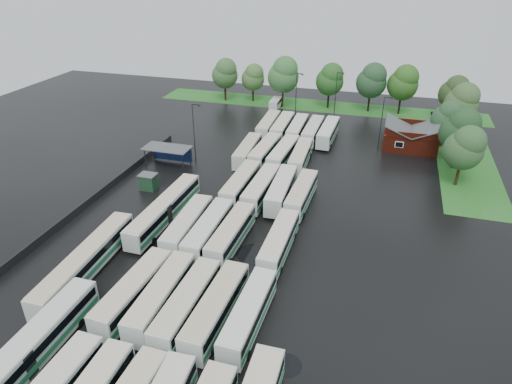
# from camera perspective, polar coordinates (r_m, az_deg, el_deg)

# --- Properties ---
(ground) EXTENTS (160.00, 160.00, 0.00)m
(ground) POSITION_cam_1_polar(r_m,az_deg,el_deg) (59.61, -5.19, -7.06)
(ground) COLOR black
(ground) RESTS_ON ground
(brick_building) EXTENTS (10.07, 8.60, 5.39)m
(brick_building) POSITION_cam_1_polar(r_m,az_deg,el_deg) (93.68, 18.71, 6.32)
(brick_building) COLOR #621B0D
(brick_building) RESTS_ON ground
(wash_shed) EXTENTS (8.20, 4.20, 3.58)m
(wash_shed) POSITION_cam_1_polar(r_m,az_deg,el_deg) (82.33, -10.92, 5.23)
(wash_shed) COLOR #2D2D30
(wash_shed) RESTS_ON ground
(utility_hut) EXTENTS (2.70, 2.20, 2.62)m
(utility_hut) POSITION_cam_1_polar(r_m,az_deg,el_deg) (75.09, -13.30, 1.27)
(utility_hut) COLOR #17381F
(utility_hut) RESTS_ON ground
(grass_strip_north) EXTENTS (80.00, 10.00, 0.01)m
(grass_strip_north) POSITION_cam_1_polar(r_m,az_deg,el_deg) (116.28, 7.59, 10.65)
(grass_strip_north) COLOR #276F22
(grass_strip_north) RESTS_ON ground
(grass_strip_east) EXTENTS (10.00, 50.00, 0.01)m
(grass_strip_east) POSITION_cam_1_polar(r_m,az_deg,el_deg) (95.42, 24.51, 4.41)
(grass_strip_east) COLOR #276F22
(grass_strip_east) RESTS_ON ground
(west_fence) EXTENTS (0.10, 50.00, 1.20)m
(west_fence) POSITION_cam_1_polar(r_m,az_deg,el_deg) (75.07, -18.91, -0.18)
(west_fence) COLOR #2D2D30
(west_fence) RESTS_ON ground
(bus_r1c0) EXTENTS (3.24, 12.54, 3.46)m
(bus_r1c0) POSITION_cam_1_polar(r_m,az_deg,el_deg) (51.48, -14.99, -11.90)
(bus_r1c0) COLOR silver
(bus_r1c0) RESTS_ON ground
(bus_r1c1) EXTENTS (2.79, 12.43, 3.45)m
(bus_r1c1) POSITION_cam_1_polar(r_m,az_deg,el_deg) (50.23, -11.72, -12.61)
(bus_r1c1) COLOR silver
(bus_r1c1) RESTS_ON ground
(bus_r1c2) EXTENTS (2.86, 12.49, 3.46)m
(bus_r1c2) POSITION_cam_1_polar(r_m,az_deg,el_deg) (48.80, -8.61, -13.70)
(bus_r1c2) COLOR silver
(bus_r1c2) RESTS_ON ground
(bus_r1c3) EXTENTS (3.06, 12.59, 3.48)m
(bus_r1c3) POSITION_cam_1_polar(r_m,az_deg,el_deg) (47.96, -5.00, -14.30)
(bus_r1c3) COLOR silver
(bus_r1c3) RESTS_ON ground
(bus_r1c4) EXTENTS (2.79, 12.00, 3.33)m
(bus_r1c4) POSITION_cam_1_polar(r_m,az_deg,el_deg) (47.32, -0.92, -15.03)
(bus_r1c4) COLOR silver
(bus_r1c4) RESTS_ON ground
(bus_r2c0) EXTENTS (3.00, 12.46, 3.45)m
(bus_r2c0) POSITION_cam_1_polar(r_m,az_deg,el_deg) (61.13, -8.54, -4.18)
(bus_r2c0) COLOR silver
(bus_r2c0) RESTS_ON ground
(bus_r2c1) EXTENTS (2.70, 12.53, 3.49)m
(bus_r2c1) POSITION_cam_1_polar(r_m,az_deg,el_deg) (59.81, -5.92, -4.76)
(bus_r2c1) COLOR silver
(bus_r2c1) RESTS_ON ground
(bus_r2c2) EXTENTS (2.91, 12.22, 3.38)m
(bus_r2c2) POSITION_cam_1_polar(r_m,az_deg,el_deg) (58.94, -3.12, -5.24)
(bus_r2c2) COLOR silver
(bus_r2c2) RESTS_ON ground
(bus_r2c4) EXTENTS (2.62, 12.05, 3.35)m
(bus_r2c4) POSITION_cam_1_polar(r_m,az_deg,el_deg) (57.42, 2.90, -6.25)
(bus_r2c4) COLOR silver
(bus_r2c4) RESTS_ON ground
(bus_r3c1) EXTENTS (2.88, 12.57, 3.49)m
(bus_r3c1) POSITION_cam_1_polar(r_m,az_deg,el_deg) (70.98, -1.89, 0.98)
(bus_r3c1) COLOR silver
(bus_r3c1) RESTS_ON ground
(bus_r3c2) EXTENTS (2.96, 12.52, 3.47)m
(bus_r3c2) POSITION_cam_1_polar(r_m,az_deg,el_deg) (69.86, 0.68, 0.51)
(bus_r3c2) COLOR silver
(bus_r3c2) RESTS_ON ground
(bus_r3c3) EXTENTS (3.07, 12.61, 3.49)m
(bus_r3c3) POSITION_cam_1_polar(r_m,az_deg,el_deg) (69.38, 3.19, 0.27)
(bus_r3c3) COLOR silver
(bus_r3c3) RESTS_ON ground
(bus_r3c4) EXTENTS (2.88, 12.12, 3.36)m
(bus_r3c4) POSITION_cam_1_polar(r_m,az_deg,el_deg) (68.55, 5.70, -0.26)
(bus_r3c4) COLOR silver
(bus_r3c4) RESTS_ON ground
(bus_r4c0) EXTENTS (2.99, 11.95, 3.30)m
(bus_r4c0) POSITION_cam_1_polar(r_m,az_deg,el_deg) (83.33, -1.06, 5.15)
(bus_r4c0) COLOR silver
(bus_r4c0) RESTS_ON ground
(bus_r4c1) EXTENTS (3.16, 12.40, 3.42)m
(bus_r4c1) POSITION_cam_1_polar(r_m,az_deg,el_deg) (83.03, 1.17, 5.11)
(bus_r4c1) COLOR silver
(bus_r4c1) RESTS_ON ground
(bus_r4c2) EXTENTS (3.28, 12.59, 3.47)m
(bus_r4c2) POSITION_cam_1_polar(r_m,az_deg,el_deg) (82.04, 3.43, 4.80)
(bus_r4c2) COLOR silver
(bus_r4c2) RESTS_ON ground
(bus_r4c3) EXTENTS (2.94, 12.03, 3.33)m
(bus_r4c3) POSITION_cam_1_polar(r_m,az_deg,el_deg) (81.30, 5.59, 4.43)
(bus_r4c3) COLOR silver
(bus_r4c3) RESTS_ON ground
(bus_r5c0) EXTENTS (2.99, 12.29, 3.40)m
(bus_r5c0) POSITION_cam_1_polar(r_m,az_deg,el_deg) (96.02, 1.56, 8.33)
(bus_r5c0) COLOR silver
(bus_r5c0) RESTS_ON ground
(bus_r5c1) EXTENTS (2.87, 12.38, 3.43)m
(bus_r5c1) POSITION_cam_1_polar(r_m,az_deg,el_deg) (95.17, 3.32, 8.12)
(bus_r5c1) COLOR silver
(bus_r5c1) RESTS_ON ground
(bus_r5c2) EXTENTS (2.81, 12.14, 3.37)m
(bus_r5c2) POSITION_cam_1_polar(r_m,az_deg,el_deg) (94.34, 5.19, 7.85)
(bus_r5c2) COLOR silver
(bus_r5c2) RESTS_ON ground
(bus_r5c3) EXTENTS (2.66, 12.12, 3.37)m
(bus_r5c3) POSITION_cam_1_polar(r_m,az_deg,el_deg) (93.63, 7.12, 7.59)
(bus_r5c3) COLOR silver
(bus_r5c3) RESTS_ON ground
(bus_r5c4) EXTENTS (2.93, 12.45, 3.45)m
(bus_r5c4) POSITION_cam_1_polar(r_m,az_deg,el_deg) (93.20, 9.00, 7.39)
(bus_r5c4) COLOR silver
(bus_r5c4) RESTS_ON ground
(artic_bus_west_a) EXTENTS (2.66, 18.50, 3.43)m
(artic_bus_west_a) POSITION_cam_1_polar(r_m,az_deg,el_deg) (48.27, -26.80, -17.66)
(artic_bus_west_a) COLOR silver
(artic_bus_west_a) RESTS_ON ground
(artic_bus_west_b) EXTENTS (2.96, 18.04, 3.34)m
(artic_bus_west_b) POSITION_cam_1_polar(r_m,az_deg,el_deg) (65.50, -11.35, -2.14)
(artic_bus_west_b) COLOR silver
(artic_bus_west_b) RESTS_ON ground
(artic_bus_west_c) EXTENTS (3.24, 18.34, 3.39)m
(artic_bus_west_c) POSITION_cam_1_polar(r_m,az_deg,el_deg) (57.57, -20.46, -8.12)
(artic_bus_west_c) COLOR silver
(artic_bus_west_c) RESTS_ON ground
(minibus) EXTENTS (2.22, 5.59, 2.42)m
(minibus) POSITION_cam_1_polar(r_m,az_deg,el_deg) (112.60, 2.45, 11.01)
(minibus) COLOR white
(minibus) RESTS_ON ground
(tree_north_0) EXTENTS (6.51, 6.51, 10.78)m
(tree_north_0) POSITION_cam_1_polar(r_m,az_deg,el_deg) (118.17, -3.87, 14.59)
(tree_north_0) COLOR black
(tree_north_0) RESTS_ON ground
(tree_north_1) EXTENTS (5.77, 5.77, 9.55)m
(tree_north_1) POSITION_cam_1_polar(r_m,az_deg,el_deg) (117.40, -0.33, 14.17)
(tree_north_1) COLOR black
(tree_north_1) RESTS_ON ground
(tree_north_2) EXTENTS (7.46, 7.46, 12.36)m
(tree_north_2) POSITION_cam_1_polar(r_m,az_deg,el_deg) (112.40, 3.51, 14.44)
(tree_north_2) COLOR #3A2815
(tree_north_2) RESTS_ON ground
(tree_north_3) EXTENTS (6.62, 6.62, 10.96)m
(tree_north_3) POSITION_cam_1_polar(r_m,az_deg,el_deg) (113.04, 9.29, 13.75)
(tree_north_3) COLOR black
(tree_north_3) RESTS_ON ground
(tree_north_4) EXTENTS (7.02, 7.02, 11.63)m
(tree_north_4) POSITION_cam_1_polar(r_m,az_deg,el_deg) (112.14, 14.32, 13.38)
(tree_north_4) COLOR black
(tree_north_4) RESTS_ON ground
(tree_north_5) EXTENTS (7.02, 7.02, 11.62)m
(tree_north_5) POSITION_cam_1_polar(r_m,az_deg,el_deg) (112.21, 17.98, 12.90)
(tree_north_5) COLOR black
(tree_north_5) RESTS_ON ground
(tree_north_6) EXTENTS (6.30, 6.30, 10.44)m
(tree_north_6) POSITION_cam_1_polar(r_m,az_deg,el_deg) (111.15, 23.57, 11.41)
(tree_north_6) COLOR black
(tree_north_6) RESTS_ON ground
(tree_east_0) EXTENTS (6.27, 6.27, 10.38)m
(tree_east_0) POSITION_cam_1_polar(r_m,az_deg,el_deg) (79.26, 24.70, 5.08)
(tree_east_0) COLOR #372513
(tree_east_0) RESTS_ON ground
(tree_east_1) EXTENTS (6.71, 6.71, 11.11)m
(tree_east_1) POSITION_cam_1_polar(r_m,az_deg,el_deg) (85.53, 24.25, 7.09)
(tree_east_1) COLOR #34241A
(tree_east_1) RESTS_ON ground
(tree_east_2) EXTENTS (5.66, 5.66, 9.37)m
(tree_east_2) POSITION_cam_1_polar(r_m,az_deg,el_deg) (95.28, 22.82, 8.63)
(tree_east_2) COLOR black
(tree_east_2) RESTS_ON ground
(tree_east_3) EXTENTS (6.83, 6.83, 11.31)m
(tree_east_3) POSITION_cam_1_polar(r_m,az_deg,el_deg) (101.76, 24.39, 10.21)
(tree_east_3) COLOR #31221A
(tree_east_3) RESTS_ON ground
(tree_east_4) EXTENTS (5.66, 5.66, 9.38)m
(tree_east_4) POSITION_cam_1_polar(r_m,az_deg,el_deg) (109.90, 24.29, 10.72)
(tree_east_4) COLOR black
(tree_east_4) RESTS_ON ground
(lamp_post_ne) EXTENTS (1.61, 0.31, 10.48)m
(lamp_post_ne) POSITION_cam_1_polar(r_m,az_deg,el_deg) (89.73, 15.52, 8.74)
(lamp_post_ne) COLOR #2D2D30
(lamp_post_ne) RESTS_ON ground
(lamp_post_nw) EXTENTS (1.69, 0.33, 10.98)m
(lamp_post_nw) POSITION_cam_1_polar(r_m,az_deg,el_deg) (81.46, -7.69, 7.80)
(lamp_post_nw) COLOR #2D2D30
(lamp_post_nw) RESTS_ON ground
(lamp_post_back_w) EXTENTS (1.57, 0.31, 10.19)m
(lamp_post_back_w) POSITION_cam_1_polar(r_m,az_deg,el_deg) (105.36, 5.12, 12.32)
(lamp_post_back_w) COLOR #2D2D30
(lamp_post_back_w) RESTS_ON ground
(lamp_post_back_e) EXTENTS (1.63, 0.32, 10.59)m
(lamp_post_back_e) POSITION_cam_1_polar(r_m,az_deg,el_deg) (105.76, 10.02, 12.21)
(lamp_post_back_e) COLOR #2D2D30
(lamp_post_back_e) RESTS_ON ground
(puddle_0) EXTENTS (4.01, 4.01, 0.01)m
(puddle_0) POSITION_cam_1_polar(r_m,az_deg,el_deg) (46.21, -15.67, -20.96)
(puddle_0) COLOR black
(puddle_0) RESTS_ON ground
(puddle_2) EXTENTS (7.34, 7.34, 0.01)m
(puddle_2) POSITION_cam_1_polar(r_m,az_deg,el_deg) (62.52, -11.67, -5.75)
(puddle_2) COLOR black
(puddle_2) RESTS_ON ground
(puddle_3) EXTENTS (4.66, 4.66, 0.01)m
(puddle_3) POSITION_cam_1_polar(r_m,az_deg,el_deg) (58.40, -0.23, -7.75)
(puddle_3) COLOR black
(puddle_3) RESTS_ON ground
(puddle_4) EXTENTS (2.90, 2.90, 0.01)m
(puddle_4) POSITION_cam_1_polar(r_m,az_deg,el_deg) (45.38, 3.85, -20.81)
(puddle_4) COLOR black
(puddle_4) RESTS_ON ground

